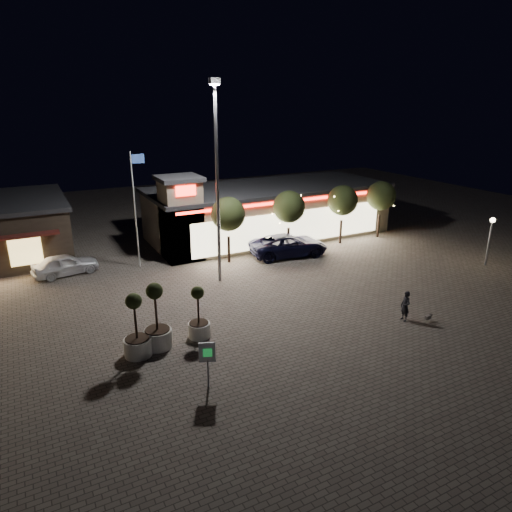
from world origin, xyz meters
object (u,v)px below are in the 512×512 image
planter_mid (137,337)px  pickup_truck (289,245)px  white_sedan (65,264)px  pedestrian (405,306)px  valet_sign (207,356)px  planter_left (157,328)px

planter_mid → pickup_truck: bearing=33.6°
pickup_truck → white_sedan: bearing=85.8°
white_sedan → pedestrian: (15.28, -15.54, 0.11)m
pickup_truck → valet_sign: (-11.62, -12.78, 0.61)m
white_sedan → valet_sign: bearing=-176.1°
white_sedan → planter_mid: planter_mid is taller
pedestrian → pickup_truck: bearing=-173.8°
white_sedan → pedestrian: bearing=-144.6°
pickup_truck → pedestrian: (-0.11, -12.04, 0.01)m
planter_left → planter_mid: 1.09m
planter_left → valet_sign: bearing=-77.3°
pickup_truck → pedestrian: size_ratio=3.58×
pickup_truck → pedestrian: 12.04m
white_sedan → planter_mid: size_ratio=1.36×
pickup_truck → planter_mid: size_ratio=1.91×
pedestrian → planter_mid: (-13.47, 3.03, 0.13)m
white_sedan → planter_left: 12.53m
pickup_truck → white_sedan: (-15.39, 3.50, -0.10)m
white_sedan → planter_left: size_ratio=1.29×
pickup_truck → planter_left: 15.26m
planter_mid → pedestrian: bearing=-12.7°
planter_mid → valet_sign: planter_mid is taller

